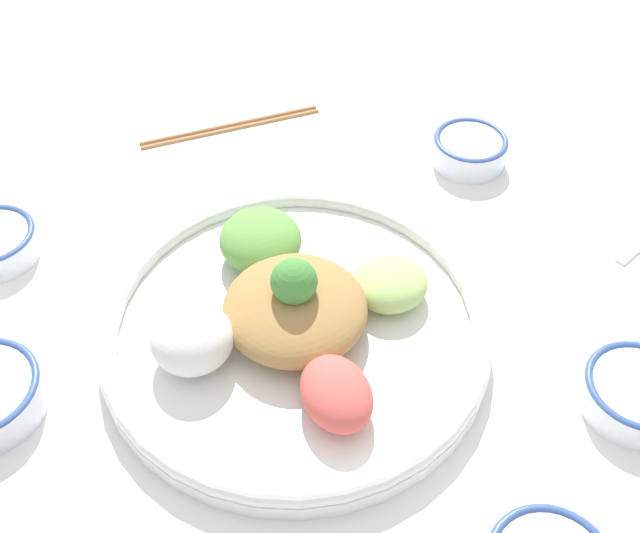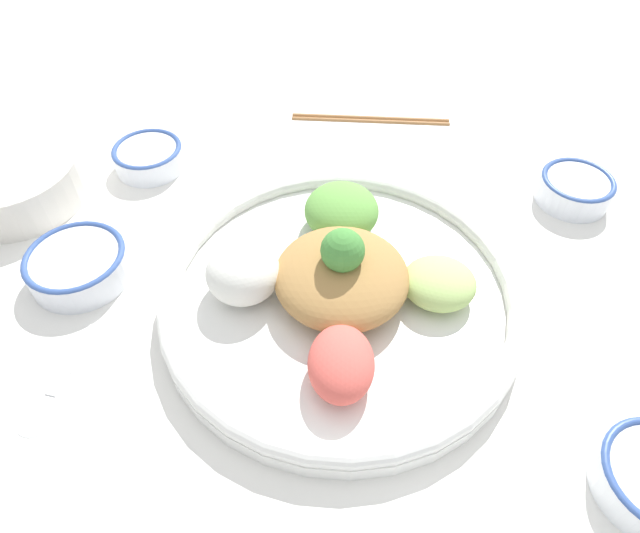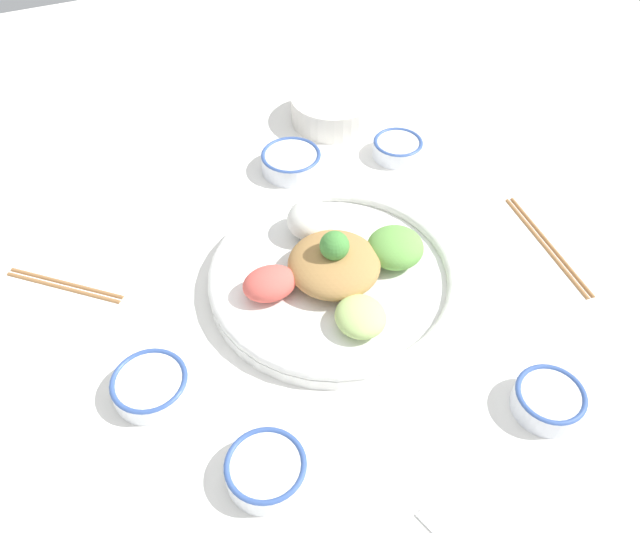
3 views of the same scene
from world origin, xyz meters
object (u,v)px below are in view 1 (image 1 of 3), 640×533
object	(u,v)px
rice_bowl_plain	(470,149)
sauce_bowl_dark	(637,392)
chopsticks_pair_near	(231,126)
salad_platter	(293,321)

from	to	relation	value
rice_bowl_plain	sauce_bowl_dark	bearing A→B (deg)	171.39
sauce_bowl_dark	chopsticks_pair_near	bearing A→B (deg)	18.78
salad_platter	chopsticks_pair_near	xyz separation A→B (m)	(0.37, -0.06, -0.02)
salad_platter	chopsticks_pair_near	world-z (taller)	salad_platter
salad_platter	rice_bowl_plain	size ratio (longest dim) A/B	4.19
rice_bowl_plain	chopsticks_pair_near	bearing A→B (deg)	52.11
sauce_bowl_dark	chopsticks_pair_near	world-z (taller)	sauce_bowl_dark
rice_bowl_plain	chopsticks_pair_near	world-z (taller)	rice_bowl_plain
sauce_bowl_dark	rice_bowl_plain	xyz separation A→B (m)	(0.38, -0.06, 0.00)
chopsticks_pair_near	salad_platter	bearing A→B (deg)	84.73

